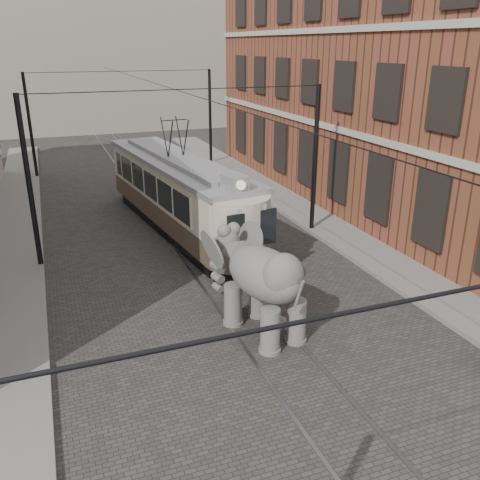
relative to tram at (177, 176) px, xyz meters
name	(u,v)px	position (x,y,z in m)	size (l,w,h in m)	color
ground	(250,318)	(0.00, -8.20, -2.33)	(120.00, 120.00, 0.00)	#3B3936
tram_rails	(250,317)	(0.00, -8.20, -2.32)	(1.54, 80.00, 0.02)	slate
sidewalk_right	(420,284)	(6.00, -8.20, -2.25)	(2.00, 60.00, 0.15)	slate
sidewalk_left	(7,361)	(-6.50, -8.20, -2.25)	(2.00, 60.00, 0.15)	slate
brick_building	(397,77)	(11.00, 0.80, 3.67)	(8.00, 26.00, 12.00)	brown
distant_block	(89,49)	(0.00, 31.80, 4.67)	(28.00, 10.00, 14.00)	gray
catenary	(193,178)	(-0.20, -3.20, 0.67)	(11.00, 30.20, 6.00)	black
tram	(177,176)	(0.00, 0.00, 0.00)	(2.42, 11.73, 4.65)	beige
elephant	(264,288)	(0.06, -9.08, -0.97)	(2.44, 4.43, 2.71)	#5C5955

